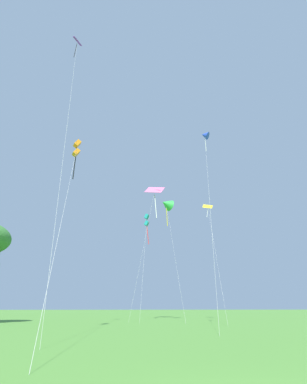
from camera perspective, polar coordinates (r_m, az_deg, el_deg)
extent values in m
cube|color=yellow|center=(41.22, 11.08, -2.93)|extent=(1.62, 1.05, 0.97)
cylinder|color=#3F382D|center=(41.22, 11.08, -2.93)|extent=(0.97, 0.60, 0.35)
cylinder|color=silver|center=(40.74, 11.04, -4.30)|extent=(0.37, 0.28, 1.29)
cylinder|color=silver|center=(33.74, 12.61, -11.90)|extent=(2.56, 11.17, 15.06)
cone|color=blue|center=(29.24, 10.52, 11.44)|extent=(1.21, 1.14, 1.02)
cylinder|color=silver|center=(28.77, 10.69, 9.61)|extent=(0.14, 0.27, 1.41)
cylinder|color=silver|center=(22.48, 11.59, -3.25)|extent=(2.05, 5.81, 17.67)
cube|color=teal|center=(39.65, -1.41, -5.08)|extent=(0.82, 0.82, 0.75)
cube|color=teal|center=(39.36, -1.42, -6.47)|extent=(0.82, 0.82, 0.75)
cylinder|color=#3F382D|center=(39.50, -1.41, -5.77)|extent=(0.04, 0.04, 1.43)
cylinder|color=red|center=(38.81, -1.21, -8.67)|extent=(0.40, 0.43, 2.91)
cylinder|color=silver|center=(35.10, -2.05, -14.63)|extent=(1.12, 6.04, 12.87)
cone|color=green|center=(38.33, 2.66, -2.47)|extent=(2.26, 2.25, 1.89)
cylinder|color=yellow|center=(37.90, 2.79, -5.19)|extent=(0.28, 0.47, 2.38)
cylinder|color=silver|center=(34.07, 4.37, -12.86)|extent=(1.02, 5.04, 14.60)
cube|color=pink|center=(41.34, 0.24, 0.46)|extent=(3.11, 2.20, 1.75)
cylinder|color=#3F382D|center=(41.34, 0.24, 0.46)|extent=(1.70, 1.30, 0.58)
cylinder|color=silver|center=(40.22, 0.44, -2.93)|extent=(0.38, 0.49, 3.70)
cylinder|color=silver|center=(36.51, -2.07, -11.18)|extent=(3.39, 4.21, 17.59)
cube|color=purple|center=(33.34, -15.41, 27.78)|extent=(1.02, 1.30, 0.88)
cylinder|color=#3F382D|center=(33.34, -15.41, 27.78)|extent=(0.78, 0.57, 0.38)
cylinder|color=black|center=(32.52, -15.79, 26.26)|extent=(0.25, 0.28, 1.67)
cylinder|color=silver|center=(21.07, -17.40, 12.72)|extent=(2.57, 8.21, 26.75)
cube|color=orange|center=(23.95, -15.44, 9.54)|extent=(0.72, 0.71, 0.63)
cube|color=orange|center=(23.53, -15.65, 7.81)|extent=(0.72, 0.71, 0.63)
cylinder|color=#3F382D|center=(23.74, -15.54, 8.68)|extent=(0.04, 0.04, 1.20)
cylinder|color=black|center=(23.16, -15.98, 5.10)|extent=(0.17, 0.47, 2.08)
cylinder|color=silver|center=(15.43, -17.68, -1.94)|extent=(2.04, 11.72, 13.44)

